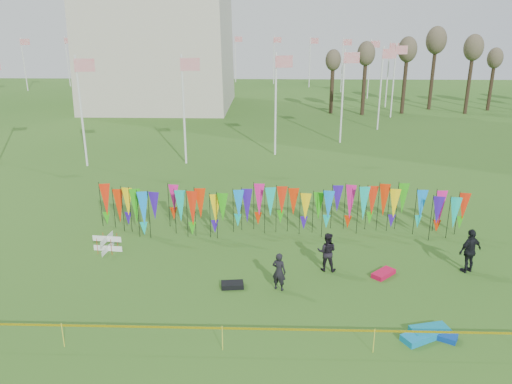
{
  "coord_description": "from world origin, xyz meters",
  "views": [
    {
      "loc": [
        -0.33,
        -15.36,
        10.16
      ],
      "look_at": [
        -0.99,
        6.0,
        2.86
      ],
      "focal_mm": 35.0,
      "sensor_mm": 36.0,
      "label": 1
    }
  ],
  "objects_px": {
    "kite_bag_red": "(383,274)",
    "kite_bag_turquoise": "(419,337)",
    "person_mid": "(327,252)",
    "kite_bag_teal": "(430,331)",
    "kite_bag_black": "(232,285)",
    "box_kite": "(107,244)",
    "kite_bag_blue": "(443,336)",
    "person_left": "(279,272)",
    "person_right": "(470,251)"
  },
  "relations": [
    {
      "from": "kite_bag_teal",
      "to": "person_mid",
      "type": "bearing_deg",
      "value": 123.8
    },
    {
      "from": "person_mid",
      "to": "kite_bag_turquoise",
      "type": "relative_size",
      "value": 1.5
    },
    {
      "from": "person_right",
      "to": "kite_bag_black",
      "type": "relative_size",
      "value": 2.2
    },
    {
      "from": "person_left",
      "to": "person_right",
      "type": "xyz_separation_m",
      "value": [
        8.11,
        1.76,
        0.18
      ]
    },
    {
      "from": "box_kite",
      "to": "kite_bag_blue",
      "type": "xyz_separation_m",
      "value": [
        13.45,
        -6.36,
        -0.3
      ]
    },
    {
      "from": "person_right",
      "to": "kite_bag_blue",
      "type": "bearing_deg",
      "value": 36.28
    },
    {
      "from": "kite_bag_blue",
      "to": "kite_bag_red",
      "type": "bearing_deg",
      "value": 103.81
    },
    {
      "from": "kite_bag_turquoise",
      "to": "kite_bag_teal",
      "type": "xyz_separation_m",
      "value": [
        0.48,
        0.36,
        0.01
      ]
    },
    {
      "from": "box_kite",
      "to": "person_right",
      "type": "xyz_separation_m",
      "value": [
        16.05,
        -1.51,
        0.59
      ]
    },
    {
      "from": "person_mid",
      "to": "kite_bag_teal",
      "type": "distance_m",
      "value": 5.58
    },
    {
      "from": "box_kite",
      "to": "kite_bag_teal",
      "type": "xyz_separation_m",
      "value": [
        13.08,
        -6.14,
        -0.27
      ]
    },
    {
      "from": "person_right",
      "to": "person_left",
      "type": "bearing_deg",
      "value": -13.33
    },
    {
      "from": "kite_bag_black",
      "to": "box_kite",
      "type": "bearing_deg",
      "value": 152.52
    },
    {
      "from": "box_kite",
      "to": "kite_bag_turquoise",
      "type": "relative_size",
      "value": 0.68
    },
    {
      "from": "box_kite",
      "to": "kite_bag_red",
      "type": "distance_m",
      "value": 12.54
    },
    {
      "from": "box_kite",
      "to": "person_mid",
      "type": "xyz_separation_m",
      "value": [
        10.0,
        -1.55,
        0.47
      ]
    },
    {
      "from": "person_left",
      "to": "person_mid",
      "type": "relative_size",
      "value": 0.92
    },
    {
      "from": "kite_bag_turquoise",
      "to": "kite_bag_red",
      "type": "xyz_separation_m",
      "value": [
        -0.22,
        4.51,
        -0.01
      ]
    },
    {
      "from": "kite_bag_black",
      "to": "kite_bag_red",
      "type": "bearing_deg",
      "value": 10.42
    },
    {
      "from": "kite_bag_red",
      "to": "kite_bag_teal",
      "type": "height_order",
      "value": "kite_bag_teal"
    },
    {
      "from": "kite_bag_red",
      "to": "kite_bag_teal",
      "type": "xyz_separation_m",
      "value": [
        0.7,
        -4.14,
        0.02
      ]
    },
    {
      "from": "person_right",
      "to": "kite_bag_turquoise",
      "type": "relative_size",
      "value": 1.7
    },
    {
      "from": "person_left",
      "to": "kite_bag_black",
      "type": "xyz_separation_m",
      "value": [
        -1.87,
        0.11,
        -0.69
      ]
    },
    {
      "from": "kite_bag_turquoise",
      "to": "box_kite",
      "type": "bearing_deg",
      "value": 152.7
    },
    {
      "from": "person_left",
      "to": "kite_bag_blue",
      "type": "height_order",
      "value": "person_left"
    },
    {
      "from": "box_kite",
      "to": "person_left",
      "type": "xyz_separation_m",
      "value": [
        7.94,
        -3.27,
        0.41
      ]
    },
    {
      "from": "box_kite",
      "to": "person_mid",
      "type": "distance_m",
      "value": 10.13
    },
    {
      "from": "box_kite",
      "to": "kite_bag_turquoise",
      "type": "xyz_separation_m",
      "value": [
        12.6,
        -6.5,
        -0.28
      ]
    },
    {
      "from": "box_kite",
      "to": "person_left",
      "type": "relative_size",
      "value": 0.49
    },
    {
      "from": "kite_bag_blue",
      "to": "kite_bag_teal",
      "type": "distance_m",
      "value": 0.43
    },
    {
      "from": "box_kite",
      "to": "kite_bag_turquoise",
      "type": "distance_m",
      "value": 14.18
    },
    {
      "from": "kite_bag_black",
      "to": "kite_bag_blue",
      "type": "bearing_deg",
      "value": -23.48
    },
    {
      "from": "person_mid",
      "to": "kite_bag_blue",
      "type": "relative_size",
      "value": 1.88
    },
    {
      "from": "kite_bag_blue",
      "to": "person_mid",
      "type": "bearing_deg",
      "value": 125.59
    },
    {
      "from": "person_left",
      "to": "kite_bag_red",
      "type": "bearing_deg",
      "value": -139.32
    },
    {
      "from": "box_kite",
      "to": "kite_bag_teal",
      "type": "height_order",
      "value": "box_kite"
    },
    {
      "from": "kite_bag_turquoise",
      "to": "kite_bag_teal",
      "type": "bearing_deg",
      "value": 37.06
    },
    {
      "from": "kite_bag_blue",
      "to": "person_left",
      "type": "bearing_deg",
      "value": 150.68
    },
    {
      "from": "person_left",
      "to": "kite_bag_teal",
      "type": "distance_m",
      "value": 5.93
    },
    {
      "from": "kite_bag_turquoise",
      "to": "kite_bag_red",
      "type": "relative_size",
      "value": 1.04
    },
    {
      "from": "person_left",
      "to": "kite_bag_red",
      "type": "height_order",
      "value": "person_left"
    },
    {
      "from": "person_mid",
      "to": "kite_bag_turquoise",
      "type": "distance_m",
      "value": 5.64
    },
    {
      "from": "kite_bag_black",
      "to": "kite_bag_teal",
      "type": "xyz_separation_m",
      "value": [
        7.01,
        -2.99,
        0.02
      ]
    },
    {
      "from": "kite_bag_turquoise",
      "to": "kite_bag_red",
      "type": "distance_m",
      "value": 4.51
    },
    {
      "from": "kite_bag_red",
      "to": "kite_bag_turquoise",
      "type": "bearing_deg",
      "value": -87.15
    },
    {
      "from": "person_mid",
      "to": "kite_bag_teal",
      "type": "height_order",
      "value": "person_mid"
    },
    {
      "from": "person_mid",
      "to": "person_right",
      "type": "bearing_deg",
      "value": -169.21
    },
    {
      "from": "kite_bag_red",
      "to": "person_mid",
      "type": "bearing_deg",
      "value": 169.28
    },
    {
      "from": "person_left",
      "to": "kite_bag_red",
      "type": "xyz_separation_m",
      "value": [
        4.44,
        1.27,
        -0.69
      ]
    },
    {
      "from": "kite_bag_blue",
      "to": "kite_bag_red",
      "type": "xyz_separation_m",
      "value": [
        -1.07,
        4.37,
        0.01
      ]
    }
  ]
}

